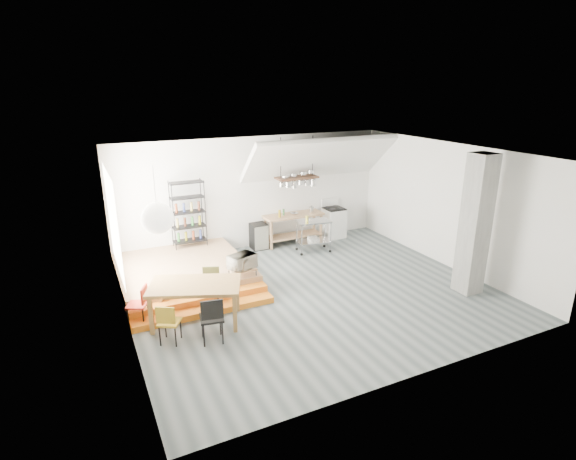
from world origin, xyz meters
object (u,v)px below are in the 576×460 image
rolling_cart (314,232)px  mini_fridge (259,236)px  stove (334,222)px  dining_table (195,288)px

rolling_cart → mini_fridge: 1.61m
stove → dining_table: bearing=-147.3°
stove → mini_fridge: size_ratio=1.56×
dining_table → mini_fridge: dining_table is taller
stove → dining_table: 6.23m
dining_table → mini_fridge: bearing=73.7°
mini_fridge → dining_table: bearing=-128.8°
dining_table → rolling_cart: 4.76m
dining_table → mini_fridge: size_ratio=2.68×
mini_fridge → rolling_cart: bearing=-34.6°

